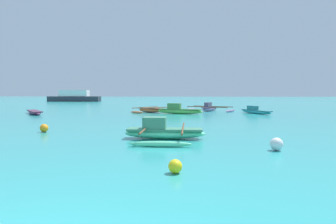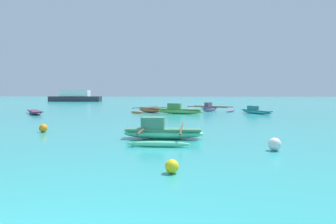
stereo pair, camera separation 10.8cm
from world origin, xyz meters
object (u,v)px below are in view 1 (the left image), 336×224
Objects in this scene: moored_boat_0 at (179,110)px; mooring_buoy_0 at (276,144)px; moored_boat_4 at (209,108)px; mooring_buoy_1 at (175,166)px; moored_boat_2 at (150,110)px; moored_boat_1 at (163,131)px; distant_ferry at (74,97)px; moored_boat_3 at (255,111)px; mooring_buoy_2 at (44,128)px; moored_boat_5 at (34,112)px.

mooring_buoy_0 is (3.42, -15.75, -0.11)m from moored_boat_0.
moored_boat_4 reaches higher than mooring_buoy_1.
moored_boat_0 reaches higher than moored_boat_2.
moored_boat_1 is 50.38m from distant_ferry.
mooring_buoy_2 is at bearing -69.58° from moored_boat_3.
moored_boat_0 is 38.67m from distant_ferry.
moored_boat_4 is at bearing 71.52° from moored_boat_0.
moored_boat_0 is 13.35m from mooring_buoy_2.
moored_boat_2 is at bearing 164.54° from moored_boat_0.
moored_boat_2 is (-2.67, 1.79, -0.09)m from moored_boat_0.
moored_boat_4 is 0.49× the size of distant_ferry.
moored_boat_0 is at bearing 63.41° from mooring_buoy_2.
moored_boat_4 is 1.37× the size of moored_boat_5.
moored_boat_4 reaches higher than moored_boat_3.
moored_boat_5 is 0.36× the size of distant_ferry.
moored_boat_4 is 37.30m from distant_ferry.
moored_boat_3 is 9.11× the size of mooring_buoy_0.
moored_boat_3 is 1.04× the size of moored_boat_5.
moored_boat_4 is 15.33× the size of mooring_buoy_1.
moored_boat_4 is at bearing -49.75° from distant_ferry.
mooring_buoy_0 is 54.03m from distant_ferry.
moored_boat_4 is 15.77m from moored_boat_5.
mooring_buoy_1 is at bearing -156.93° from moored_boat_4.
distant_ferry is (-21.50, 50.93, 0.74)m from mooring_buoy_1.
moored_boat_4 is (5.57, 2.08, 0.05)m from moored_boat_2.
moored_boat_0 is at bearing 102.26° from mooring_buoy_0.
moored_boat_1 is 1.07× the size of moored_boat_5.
moored_boat_4 is (-3.68, 3.15, 0.04)m from moored_boat_3.
moored_boat_3 is at bearing 64.93° from moored_boat_1.
mooring_buoy_0 reaches higher than mooring_buoy_1.
moored_boat_4 is at bearing 80.31° from moored_boat_1.
moored_boat_3 is 42.10m from distant_ferry.
mooring_buoy_1 is at bearing -67.11° from distant_ferry.
distant_ferry is (-9.08, 33.27, 0.73)m from moored_boat_5.
moored_boat_4 is 22.61m from mooring_buoy_1.
moored_boat_1 is 5.12m from mooring_buoy_1.
mooring_buoy_0 is (-3.16, -16.47, -0.03)m from moored_boat_3.
mooring_buoy_2 is at bearing 133.34° from mooring_buoy_1.
moored_boat_0 is at bearing 90.93° from mooring_buoy_1.
moored_boat_5 is at bearing 125.11° from mooring_buoy_1.
moored_boat_2 is at bearing 109.15° from mooring_buoy_0.
moored_boat_1 is at bearing -42.71° from moored_boat_2.
moored_boat_4 is (3.24, 17.39, -0.01)m from moored_boat_1.
moored_boat_3 reaches higher than mooring_buoy_2.
mooring_buoy_0 is at bearing -32.19° from moored_boat_2.
moored_boat_3 is at bearing 79.14° from mooring_buoy_0.
moored_boat_5 is 34.49m from distant_ferry.
mooring_buoy_1 is at bearing -70.72° from moored_boat_0.
moored_boat_0 reaches higher than moored_boat_4.
mooring_buoy_0 is 10.14m from mooring_buoy_2.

